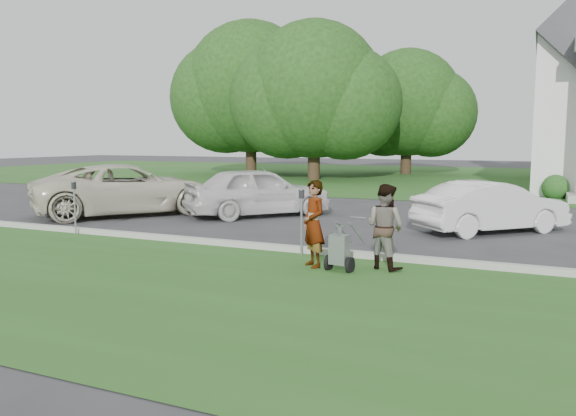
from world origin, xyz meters
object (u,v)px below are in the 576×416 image
Objects in this scene: tree_back at (407,108)px; person_left at (314,224)px; car_a at (128,189)px; car_b at (258,191)px; parking_meter_near at (301,214)px; person_right at (385,227)px; tree_left at (314,96)px; tree_far at (250,94)px; car_d at (491,207)px; parking_meter_far at (74,201)px; striping_cart at (340,250)px.

tree_back is 31.24m from person_left.
car_a reaches higher than car_b.
car_b is at bearing -88.67° from tree_back.
person_right is at bearing -15.63° from parking_meter_near.
tree_left is at bearing -116.57° from tree_back.
tree_back is at bearing 26.56° from tree_far.
car_a is at bearing 51.36° from car_d.
tree_back is (4.00, 8.00, -0.38)m from tree_left.
parking_meter_far is at bearing -85.07° from tree_left.
tree_back reaches higher than car_b.
person_right is 10.67m from car_a.
tree_left is at bearing -50.76° from car_a.
car_a is 1.45× the size of car_d.
car_d is at bearing 76.38° from striping_cart.
tree_far is 11.07× the size of striping_cart.
striping_cart is at bearing -170.52° from car_a.
parking_meter_far is (-7.05, 0.96, 0.04)m from person_left.
tree_back is 31.52m from striping_cart.
striping_cart is at bearing -58.95° from tree_far.
tree_left is 22.13m from parking_meter_far.
parking_meter_near reaches higher than striping_cart.
parking_meter_near reaches higher than car_d.
car_d is (7.71, -24.80, -4.04)m from tree_back.
tree_back is 5.90× the size of person_right.
car_d is (2.22, 5.94, 0.28)m from striping_cart.
car_a is (-9.03, 4.86, 0.43)m from striping_cart.
tree_left reaches higher than car_b.
person_left is 1.18× the size of parking_meter_near.
parking_meter_far is 10.98m from car_d.
tree_far reaches higher than tree_left.
car_d is (9.85, 4.85, -0.19)m from parking_meter_far.
parking_meter_near is (8.26, -21.66, -4.21)m from tree_left.
tree_far is 8.32× the size of parking_meter_far.
parking_meter_near is 1.02× the size of parking_meter_far.
parking_meter_far is at bearing -94.12° from tree_back.
car_d is at bearing 105.39° from person_left.
tree_left is 1.11× the size of tree_back.
tree_back is at bearing -56.11° from person_right.
tree_left is at bearing 119.50° from striping_cart.
tree_left is 0.91× the size of tree_far.
person_right is at bearing -166.14° from car_a.
car_a reaches higher than striping_cart.
tree_left reaches higher than parking_meter_near.
tree_left is at bearing -32.82° from car_b.
tree_far is at bearing 120.05° from parking_meter_near.
car_a reaches higher than parking_meter_near.
tree_back reaches higher than car_d.
person_left is 7.52m from car_b.
parking_meter_near is at bearing -0.08° from parking_meter_far.
striping_cart is at bearing -79.86° from tree_back.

